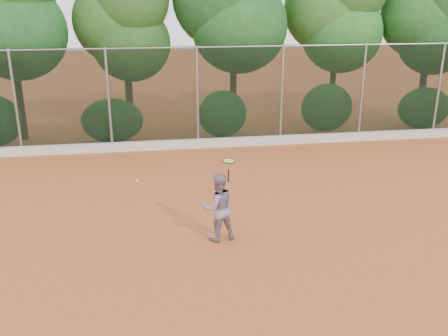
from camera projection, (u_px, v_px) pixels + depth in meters
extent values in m
plane|color=#B7592B|center=(231.00, 235.00, 11.27)|extent=(80.00, 80.00, 0.00)
cube|color=silver|center=(199.00, 143.00, 17.58)|extent=(24.00, 0.20, 0.30)
imported|color=gray|center=(218.00, 207.00, 10.81)|extent=(0.87, 0.75, 1.54)
cube|color=black|center=(197.00, 98.00, 17.22)|extent=(24.00, 0.01, 3.50)
cylinder|color=gray|center=(197.00, 47.00, 16.65)|extent=(24.00, 0.06, 0.06)
cylinder|color=gray|center=(16.00, 103.00, 16.35)|extent=(0.09, 0.09, 3.50)
cylinder|color=gray|center=(109.00, 100.00, 16.78)|extent=(0.09, 0.09, 3.50)
cylinder|color=gray|center=(197.00, 98.00, 17.22)|extent=(0.09, 0.09, 3.50)
cylinder|color=gray|center=(282.00, 95.00, 17.65)|extent=(0.09, 0.09, 3.50)
cylinder|color=gray|center=(362.00, 93.00, 18.08)|extent=(0.09, 0.09, 3.50)
cylinder|color=gray|center=(438.00, 90.00, 18.51)|extent=(0.09, 0.09, 3.50)
cylinder|color=#3E2918|center=(20.00, 101.00, 18.18)|extent=(0.24, 0.24, 2.90)
ellipsoid|color=#296D2C|center=(16.00, 32.00, 17.30)|extent=(3.50, 2.90, 3.40)
cylinder|color=#412919|center=(130.00, 102.00, 19.20)|extent=(0.28, 0.28, 2.40)
ellipsoid|color=#234E1A|center=(131.00, 44.00, 18.40)|extent=(2.90, 2.40, 2.80)
ellipsoid|color=#28551D|center=(116.00, 21.00, 18.35)|extent=(3.20, 2.70, 3.10)
cylinder|color=#482B1B|center=(233.00, 93.00, 19.39)|extent=(0.26, 0.26, 3.00)
ellipsoid|color=#2C712B|center=(239.00, 26.00, 18.50)|extent=(3.60, 3.00, 3.50)
cylinder|color=#432E1A|center=(332.00, 93.00, 20.22)|extent=(0.24, 0.24, 2.70)
ellipsoid|color=#246321|center=(342.00, 33.00, 19.38)|extent=(3.20, 2.70, 3.10)
ellipsoid|color=#2A5E20|center=(329.00, 8.00, 19.29)|extent=(3.50, 2.90, 3.40)
cylinder|color=#482E1B|center=(421.00, 94.00, 20.42)|extent=(0.28, 0.28, 2.50)
ellipsoid|color=#266225|center=(435.00, 38.00, 19.61)|extent=(3.00, 2.50, 2.90)
ellipsoid|color=#31742C|center=(422.00, 16.00, 19.55)|extent=(3.30, 2.80, 3.20)
ellipsoid|color=#2C6024|center=(112.00, 121.00, 17.83)|extent=(2.20, 1.16, 1.60)
ellipsoid|color=#2E752C|center=(223.00, 114.00, 18.37)|extent=(1.80, 1.04, 1.76)
ellipsoid|color=#3A742C|center=(327.00, 108.00, 18.91)|extent=(2.00, 1.10, 1.84)
ellipsoid|color=#2C6325|center=(424.00, 108.00, 19.54)|extent=(2.16, 1.12, 1.64)
cylinder|color=black|center=(228.00, 176.00, 10.54)|extent=(0.03, 0.05, 0.29)
torus|color=black|center=(229.00, 161.00, 10.36)|extent=(0.30, 0.30, 0.04)
cylinder|color=#CAED45|center=(229.00, 161.00, 10.36)|extent=(0.25, 0.25, 0.02)
sphere|color=#C5DB31|center=(137.00, 181.00, 9.96)|extent=(0.07, 0.07, 0.07)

